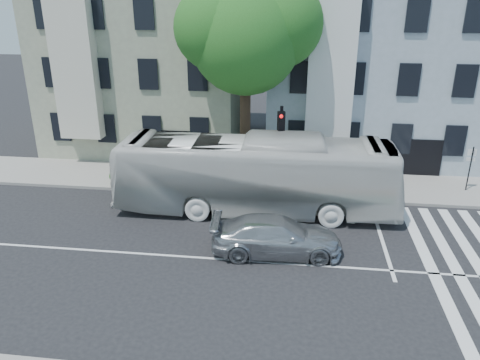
# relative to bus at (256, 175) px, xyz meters

# --- Properties ---
(ground) EXTENTS (120.00, 120.00, 0.00)m
(ground) POSITION_rel_bus_xyz_m (-0.95, -4.54, -1.81)
(ground) COLOR black
(ground) RESTS_ON ground
(sidewalk_far) EXTENTS (80.00, 4.00, 0.15)m
(sidewalk_far) POSITION_rel_bus_xyz_m (-0.95, 3.46, -1.73)
(sidewalk_far) COLOR gray
(sidewalk_far) RESTS_ON ground
(building_left) EXTENTS (12.00, 10.00, 11.00)m
(building_left) POSITION_rel_bus_xyz_m (-7.95, 10.46, 3.69)
(building_left) COLOR gray
(building_left) RESTS_ON ground
(building_right) EXTENTS (12.00, 10.00, 11.00)m
(building_right) POSITION_rel_bus_xyz_m (6.05, 10.46, 3.69)
(building_right) COLOR #8D9EA7
(building_right) RESTS_ON ground
(street_tree) EXTENTS (7.30, 5.90, 11.10)m
(street_tree) POSITION_rel_bus_xyz_m (-0.90, 4.19, 6.02)
(street_tree) COLOR #2D2116
(street_tree) RESTS_ON ground
(bus) EXTENTS (3.28, 13.03, 3.61)m
(bus) POSITION_rel_bus_xyz_m (0.00, 0.00, 0.00)
(bus) COLOR silver
(bus) RESTS_ON ground
(sedan) EXTENTS (2.47, 5.25, 1.48)m
(sedan) POSITION_rel_bus_xyz_m (1.20, -3.77, -1.07)
(sedan) COLOR #B2B5B9
(sedan) RESTS_ON ground
(hedge) EXTENTS (8.20, 3.94, 0.70)m
(hedge) POSITION_rel_bus_xyz_m (-3.46, 2.26, -1.31)
(hedge) COLOR #265A1D
(hedge) RESTS_ON sidewalk_far
(traffic_signal) EXTENTS (0.46, 0.55, 4.71)m
(traffic_signal) POSITION_rel_bus_xyz_m (1.05, 1.40, 1.24)
(traffic_signal) COLOR black
(traffic_signal) RESTS_ON ground
(far_sign_pole) EXTENTS (0.42, 0.17, 2.33)m
(far_sign_pole) POSITION_rel_bus_xyz_m (10.58, 3.55, -0.17)
(far_sign_pole) COLOR black
(far_sign_pole) RESTS_ON sidewalk_far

